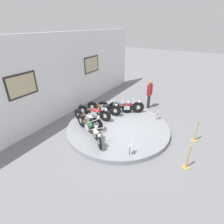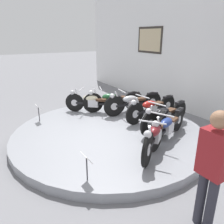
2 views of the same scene
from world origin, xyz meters
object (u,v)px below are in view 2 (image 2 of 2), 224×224
Objects in this scene: motorcycle_blue at (168,126)px; info_placard_front_left at (38,109)px; motorcycle_cream at (93,101)px; motorcycle_red at (151,107)px; motorcycle_silver at (132,102)px; visitor_standing at (212,165)px; motorcycle_green at (112,100)px; motorcycle_black at (165,115)px; motorcycle_maroon at (156,133)px; info_placard_front_centre at (87,161)px.

motorcycle_blue is 3.64m from info_placard_front_left.
motorcycle_cream is 1.86m from motorcycle_red.
visitor_standing is (3.88, -1.64, 0.40)m from motorcycle_silver.
motorcycle_cream is at bearing -141.85° from motorcycle_red.
motorcycle_green and motorcycle_silver have the same top height.
motorcycle_black is (0.70, -0.15, 0.00)m from motorcycle_red.
motorcycle_blue is 0.62m from motorcycle_maroon.
info_placard_front_left is at bearing -167.58° from visitor_standing.
motorcycle_maroon is at bearing 0.01° from motorcycle_cream.
motorcycle_green reaches higher than info_placard_front_left.
motorcycle_blue is at bearing 99.48° from info_placard_front_centre.
info_placard_front_centre is at bearing -146.04° from visitor_standing.
visitor_standing is at bearing -15.44° from motorcycle_green.
motorcycle_green is at bearing 164.56° from visitor_standing.
info_placard_front_centre is at bearing -60.52° from motorcycle_red.
motorcycle_cream is 2.75m from motorcycle_blue.
motorcycle_red is at bearing 24.81° from motorcycle_green.
visitor_standing is at bearing 33.96° from info_placard_front_centre.
info_placard_front_left is (-2.31, -2.69, -0.02)m from motorcycle_black.
motorcycle_maroon is (1.45, -1.15, 0.02)m from motorcycle_red.
info_placard_front_left is (-0.91, -2.69, -0.02)m from motorcycle_silver.
motorcycle_blue is at bearing 38.61° from info_placard_front_left.
motorcycle_green is at bearing 68.51° from motorcycle_cream.
motorcycle_silver is 1.01× the size of motorcycle_black.
info_placard_front_left is at bearing -130.70° from motorcycle_black.
motorcycle_cream is at bearing -111.49° from motorcycle_green.
visitor_standing reaches higher than motorcycle_cream.
motorcycle_maroon is at bearing -12.14° from motorcycle_green.
motorcycle_red is 1.85m from motorcycle_maroon.
motorcycle_maroon is 3.33× the size of info_placard_front_left.
motorcycle_red is 3.27m from info_placard_front_centre.
motorcycle_cream is 0.76× the size of motorcycle_silver.
motorcycle_black is (2.16, 1.00, 0.01)m from motorcycle_cream.
motorcycle_maroon reaches higher than motorcycle_green.
motorcycle_black is 1.15× the size of motorcycle_maroon.
motorcycle_maroon is 1.88m from visitor_standing.
motorcycle_silver reaches higher than motorcycle_black.
motorcycle_blue is 2.30m from info_placard_front_centre.
motorcycle_red is 1.01× the size of motorcycle_black.
motorcycle_silver is 0.72m from motorcycle_red.
motorcycle_silver is at bearing 38.36° from motorcycle_green.
visitor_standing is at bearing -20.37° from motorcycle_maroon.
motorcycle_silver is 3.86× the size of info_placard_front_centre.
motorcycle_blue reaches higher than info_placard_front_left.
motorcycle_blue is (1.23, -0.57, -0.01)m from motorcycle_red.
info_placard_front_left is (-2.84, -2.27, -0.01)m from motorcycle_blue.
visitor_standing reaches higher than motorcycle_blue.
motorcycle_silver is 1.08× the size of motorcycle_blue.
info_placard_front_centre is at bearing -84.64° from motorcycle_maroon.
motorcycle_black is 3.84× the size of info_placard_front_centre.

